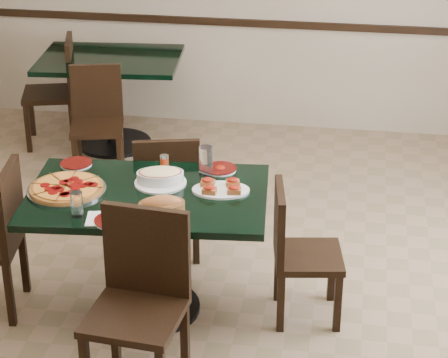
% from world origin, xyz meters
% --- Properties ---
extents(floor, '(5.50, 5.50, 0.00)m').
position_xyz_m(floor, '(0.00, 0.00, 0.00)').
color(floor, brown).
rests_on(floor, ground).
extents(room_shell, '(5.50, 5.50, 5.50)m').
position_xyz_m(room_shell, '(1.02, 1.73, 1.17)').
color(room_shell, silver).
rests_on(room_shell, floor).
extents(main_table, '(1.37, 0.95, 0.75)m').
position_xyz_m(main_table, '(-0.23, -0.20, 0.57)').
color(main_table, black).
rests_on(main_table, floor).
extents(back_table, '(1.17, 0.90, 0.75)m').
position_xyz_m(back_table, '(-1.10, 2.10, 0.52)').
color(back_table, black).
rests_on(back_table, floor).
extents(chair_far, '(0.48, 0.48, 0.85)m').
position_xyz_m(chair_far, '(-0.26, 0.40, 0.47)').
color(chair_far, black).
rests_on(chair_far, floor).
extents(chair_near, '(0.48, 0.48, 0.94)m').
position_xyz_m(chair_near, '(-0.12, -0.83, 0.53)').
color(chair_near, black).
rests_on(chair_near, floor).
extents(chair_right, '(0.43, 0.43, 0.80)m').
position_xyz_m(chair_right, '(0.58, -0.12, 0.44)').
color(chair_right, black).
rests_on(chair_right, floor).
extents(back_chair_near, '(0.47, 0.47, 0.83)m').
position_xyz_m(back_chair_near, '(-1.07, 1.59, 0.46)').
color(back_chair_near, black).
rests_on(back_chair_near, floor).
extents(back_chair_left, '(0.51, 0.51, 0.89)m').
position_xyz_m(back_chair_left, '(-1.54, 2.09, 0.50)').
color(back_chair_left, black).
rests_on(back_chair_left, floor).
extents(pepperoni_pizza, '(0.43, 0.43, 0.04)m').
position_xyz_m(pepperoni_pizza, '(-0.67, -0.24, 0.77)').
color(pepperoni_pizza, '#AFB0B6').
rests_on(pepperoni_pizza, main_table).
extents(lasagna_casserole, '(0.29, 0.29, 0.09)m').
position_xyz_m(lasagna_casserole, '(-0.18, -0.07, 0.80)').
color(lasagna_casserole, silver).
rests_on(lasagna_casserole, main_table).
extents(bread_basket, '(0.28, 0.24, 0.10)m').
position_xyz_m(bread_basket, '(-0.10, -0.41, 0.79)').
color(bread_basket, brown).
rests_on(bread_basket, main_table).
extents(bruschetta_platter, '(0.34, 0.25, 0.05)m').
position_xyz_m(bruschetta_platter, '(0.16, -0.11, 0.77)').
color(bruschetta_platter, silver).
rests_on(bruschetta_platter, main_table).
extents(side_plate_near, '(0.20, 0.20, 0.02)m').
position_xyz_m(side_plate_near, '(-0.32, -0.54, 0.76)').
color(side_plate_near, silver).
rests_on(side_plate_near, main_table).
extents(side_plate_far_r, '(0.19, 0.19, 0.03)m').
position_xyz_m(side_plate_far_r, '(0.11, 0.16, 0.76)').
color(side_plate_far_r, silver).
rests_on(side_plate_far_r, main_table).
extents(side_plate_far_l, '(0.19, 0.19, 0.02)m').
position_xyz_m(side_plate_far_l, '(-0.72, 0.09, 0.76)').
color(side_plate_far_l, silver).
rests_on(side_plate_far_l, main_table).
extents(napkin_setting, '(0.18, 0.18, 0.01)m').
position_xyz_m(napkin_setting, '(-0.39, -0.52, 0.75)').
color(napkin_setting, white).
rests_on(napkin_setting, main_table).
extents(water_glass_a, '(0.08, 0.08, 0.17)m').
position_xyz_m(water_glass_a, '(0.04, 0.09, 0.83)').
color(water_glass_a, white).
rests_on(water_glass_a, main_table).
extents(water_glass_b, '(0.06, 0.06, 0.13)m').
position_xyz_m(water_glass_b, '(-0.52, -0.51, 0.82)').
color(water_glass_b, white).
rests_on(water_glass_b, main_table).
extents(pepper_shaker, '(0.05, 0.05, 0.09)m').
position_xyz_m(pepper_shaker, '(-0.20, 0.12, 0.79)').
color(pepper_shaker, red).
rests_on(pepper_shaker, main_table).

